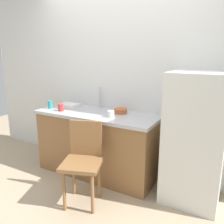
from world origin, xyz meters
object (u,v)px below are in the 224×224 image
refrigerator (195,139)px  cup_red (61,107)px  cup_teal (50,105)px  cup_white (111,114)px  chair (83,159)px  dish_tray (69,105)px  terracotta_bowl (121,111)px

refrigerator → cup_red: (-1.70, -0.17, 0.19)m
cup_teal → cup_red: (0.23, -0.04, -0.01)m
refrigerator → cup_white: size_ratio=17.79×
chair → refrigerator: bearing=11.6°
dish_tray → cup_teal: cup_teal is taller
terracotta_bowl → cup_white: (-0.01, -0.23, 0.01)m
chair → terracotta_bowl: size_ratio=5.39×
dish_tray → chair: bearing=-43.0°
terracotta_bowl → cup_white: cup_white is taller
chair → cup_red: cup_red is taller
refrigerator → dish_tray: 1.76m
refrigerator → cup_red: refrigerator is taller
cup_teal → cup_red: cup_teal is taller
cup_white → cup_teal: (-0.97, -0.01, 0.02)m
terracotta_bowl → cup_white: 0.23m
refrigerator → chair: 1.22m
cup_white → cup_teal: 0.97m
cup_white → refrigerator: bearing=7.1°
refrigerator → cup_white: bearing=-172.9°
chair → cup_red: 0.90m
dish_tray → cup_red: size_ratio=2.95×
cup_white → cup_red: bearing=-176.1°
refrigerator → chair: (-1.03, -0.62, -0.21)m
chair → terracotta_bowl: 0.82m
chair → cup_teal: bearing=132.4°
dish_tray → cup_white: 0.81m
chair → cup_teal: 1.10m
dish_tray → cup_teal: (-0.18, -0.19, 0.03)m
cup_red → refrigerator: bearing=5.7°
chair → cup_red: size_ratio=9.37×
chair → cup_teal: (-0.91, 0.49, 0.41)m
dish_tray → refrigerator: bearing=-2.0°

